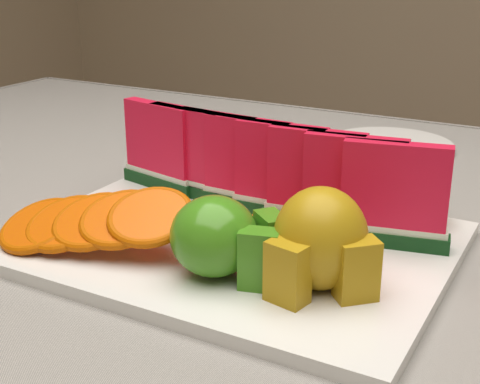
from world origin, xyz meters
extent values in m
cube|color=#4F341F|center=(0.00, 0.00, 0.73)|extent=(1.40, 0.90, 0.03)
cube|color=#4F341F|center=(-0.64, 0.39, 0.36)|extent=(0.06, 0.06, 0.72)
cube|color=slate|center=(0.00, 0.00, 0.75)|extent=(1.52, 1.02, 0.01)
cube|color=slate|center=(0.00, 0.51, 0.66)|extent=(1.52, 0.01, 0.20)
cube|color=silver|center=(0.05, -0.08, 0.76)|extent=(0.40, 0.30, 0.01)
ellipsoid|color=#0F8B0C|center=(0.07, -0.15, 0.80)|extent=(0.09, 0.09, 0.07)
cube|color=#0F8B0C|center=(0.11, -0.16, 0.80)|extent=(0.04, 0.03, 0.05)
cube|color=beige|center=(0.12, -0.16, 0.80)|extent=(0.03, 0.01, 0.05)
cube|color=#0F8B0C|center=(0.11, -0.12, 0.80)|extent=(0.04, 0.04, 0.05)
cube|color=beige|center=(0.11, -0.12, 0.80)|extent=(0.03, 0.02, 0.05)
ellipsoid|color=#B88F10|center=(0.15, -0.13, 0.81)|extent=(0.09, 0.09, 0.09)
cube|color=#B88F10|center=(0.14, -0.17, 0.79)|extent=(0.04, 0.03, 0.05)
cube|color=#B88F10|center=(0.19, -0.14, 0.79)|extent=(0.04, 0.04, 0.05)
cylinder|color=silver|center=(0.08, 0.33, 0.76)|extent=(0.18, 0.18, 0.01)
cube|color=silver|center=(-0.17, 0.27, 0.76)|extent=(0.02, 0.17, 0.00)
cube|color=silver|center=(-0.18, 0.36, 0.76)|extent=(0.00, 0.04, 0.00)
cube|color=silver|center=(-0.17, 0.36, 0.76)|extent=(0.00, 0.04, 0.00)
cube|color=silver|center=(-0.17, 0.36, 0.76)|extent=(0.00, 0.04, 0.00)
cube|color=#123D0D|center=(-0.10, 0.01, 0.78)|extent=(0.11, 0.04, 0.01)
cube|color=silver|center=(-0.10, 0.01, 0.79)|extent=(0.10, 0.04, 0.01)
cube|color=red|center=(-0.10, 0.01, 0.83)|extent=(0.10, 0.04, 0.08)
cube|color=#123D0D|center=(-0.06, 0.00, 0.78)|extent=(0.11, 0.04, 0.01)
cube|color=silver|center=(-0.06, 0.00, 0.79)|extent=(0.10, 0.03, 0.01)
cube|color=red|center=(-0.06, 0.00, 0.83)|extent=(0.10, 0.03, 0.08)
cube|color=#123D0D|center=(-0.02, 0.00, 0.78)|extent=(0.11, 0.03, 0.01)
cube|color=silver|center=(-0.02, 0.00, 0.79)|extent=(0.10, 0.03, 0.01)
cube|color=red|center=(-0.02, 0.00, 0.83)|extent=(0.10, 0.02, 0.08)
cube|color=#123D0D|center=(0.02, -0.01, 0.78)|extent=(0.11, 0.02, 0.01)
cube|color=silver|center=(0.02, -0.01, 0.79)|extent=(0.10, 0.02, 0.01)
cube|color=red|center=(0.02, -0.01, 0.83)|extent=(0.10, 0.02, 0.08)
cube|color=#123D0D|center=(0.06, -0.01, 0.78)|extent=(0.11, 0.02, 0.01)
cube|color=silver|center=(0.06, -0.01, 0.79)|extent=(0.10, 0.02, 0.01)
cube|color=red|center=(0.06, -0.01, 0.83)|extent=(0.10, 0.02, 0.08)
cube|color=#123D0D|center=(0.10, -0.02, 0.78)|extent=(0.11, 0.03, 0.01)
cube|color=silver|center=(0.10, -0.02, 0.79)|extent=(0.10, 0.03, 0.01)
cube|color=red|center=(0.10, -0.02, 0.83)|extent=(0.10, 0.02, 0.08)
cube|color=#123D0D|center=(0.14, -0.02, 0.78)|extent=(0.11, 0.04, 0.01)
cube|color=silver|center=(0.14, -0.02, 0.79)|extent=(0.10, 0.03, 0.01)
cube|color=red|center=(0.14, -0.02, 0.83)|extent=(0.10, 0.03, 0.08)
cube|color=#123D0D|center=(0.18, -0.02, 0.78)|extent=(0.11, 0.04, 0.01)
cube|color=silver|center=(0.18, -0.02, 0.79)|extent=(0.10, 0.04, 0.01)
cube|color=red|center=(0.18, -0.02, 0.83)|extent=(0.10, 0.04, 0.08)
cylinder|color=#E45704|center=(-0.11, -0.17, 0.79)|extent=(0.08, 0.08, 0.03)
torus|color=red|center=(-0.11, -0.17, 0.79)|extent=(0.09, 0.09, 0.04)
cylinder|color=#E45704|center=(-0.08, -0.17, 0.79)|extent=(0.08, 0.07, 0.03)
torus|color=red|center=(-0.08, -0.17, 0.79)|extent=(0.09, 0.08, 0.04)
cylinder|color=#E45704|center=(-0.05, -0.16, 0.80)|extent=(0.07, 0.07, 0.03)
torus|color=red|center=(-0.05, -0.16, 0.80)|extent=(0.08, 0.08, 0.04)
cylinder|color=#E45704|center=(-0.03, -0.15, 0.80)|extent=(0.08, 0.08, 0.03)
torus|color=red|center=(-0.03, -0.15, 0.80)|extent=(0.09, 0.09, 0.04)
cylinder|color=#E45704|center=(0.00, -0.14, 0.80)|extent=(0.09, 0.09, 0.03)
torus|color=red|center=(0.00, -0.14, 0.80)|extent=(0.10, 0.10, 0.04)
cylinder|color=#E45704|center=(-0.06, 0.04, 0.78)|extent=(0.07, 0.07, 0.03)
torus|color=red|center=(-0.06, 0.04, 0.78)|extent=(0.08, 0.08, 0.03)
cylinder|color=#E45704|center=(-0.01, 0.04, 0.79)|extent=(0.08, 0.08, 0.03)
torus|color=red|center=(-0.01, 0.04, 0.79)|extent=(0.09, 0.09, 0.03)
cylinder|color=#E45704|center=(0.03, 0.04, 0.79)|extent=(0.08, 0.08, 0.03)
torus|color=red|center=(0.03, 0.04, 0.79)|extent=(0.09, 0.09, 0.03)
cylinder|color=#E45704|center=(0.08, 0.04, 0.79)|extent=(0.09, 0.09, 0.03)
torus|color=red|center=(0.08, 0.04, 0.79)|extent=(0.10, 0.10, 0.03)
cylinder|color=#E45704|center=(0.13, 0.04, 0.80)|extent=(0.09, 0.09, 0.03)
torus|color=red|center=(0.13, 0.04, 0.80)|extent=(0.10, 0.10, 0.03)
cylinder|color=#E45704|center=(0.18, 0.04, 0.80)|extent=(0.10, 0.10, 0.03)
torus|color=red|center=(0.18, 0.04, 0.80)|extent=(0.11, 0.11, 0.03)
ellipsoid|color=#D16224|center=(-0.02, -0.06, 0.78)|extent=(0.04, 0.02, 0.02)
ellipsoid|color=#D16224|center=(0.01, -0.09, 0.78)|extent=(0.04, 0.03, 0.02)
ellipsoid|color=#D16224|center=(0.02, -0.09, 0.78)|extent=(0.04, 0.03, 0.02)
ellipsoid|color=#D16224|center=(0.04, -0.07, 0.78)|extent=(0.04, 0.03, 0.02)
ellipsoid|color=#D16224|center=(0.07, -0.06, 0.78)|extent=(0.04, 0.03, 0.02)
ellipsoid|color=#D16224|center=(0.08, -0.07, 0.78)|extent=(0.03, 0.02, 0.02)
ellipsoid|color=#D16224|center=(0.11, -0.07, 0.78)|extent=(0.04, 0.03, 0.02)
ellipsoid|color=#D16224|center=(0.12, -0.08, 0.78)|extent=(0.04, 0.02, 0.02)
camera|label=1|loc=(0.33, -0.59, 1.03)|focal=50.00mm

